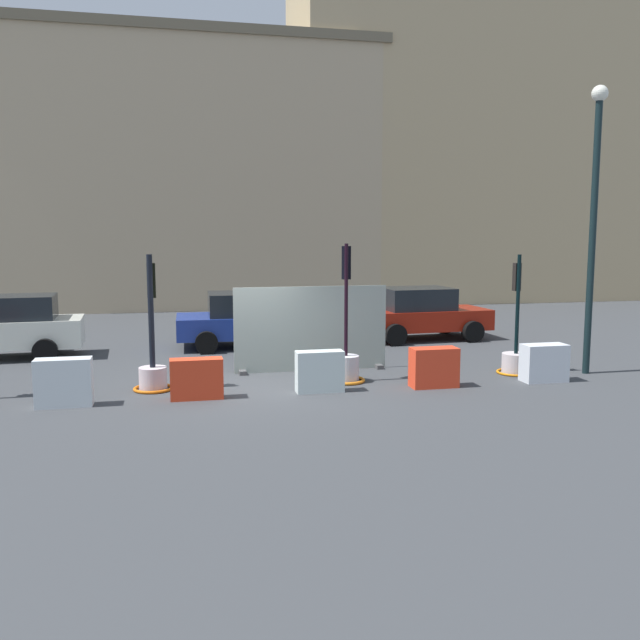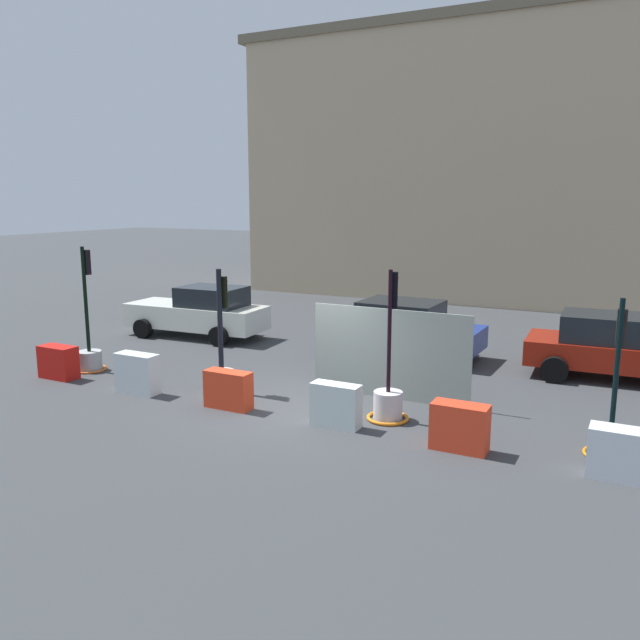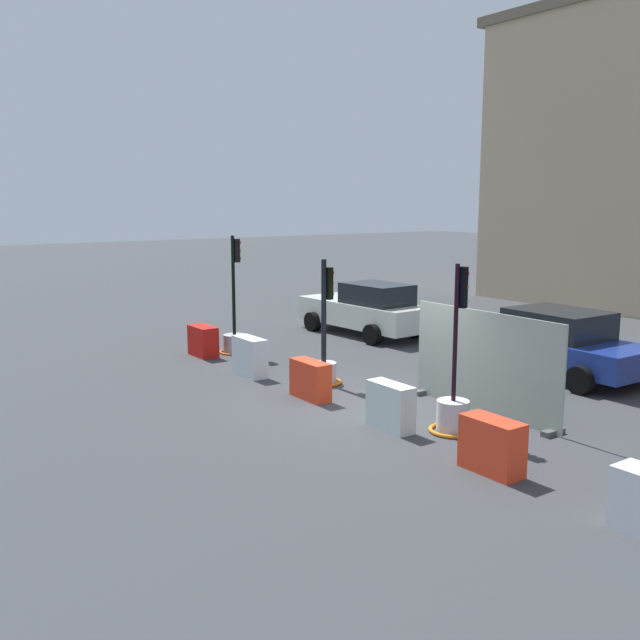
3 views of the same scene
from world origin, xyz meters
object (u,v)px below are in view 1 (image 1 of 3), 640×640
object	(u,v)px
construction_barrier_1	(64,382)
traffic_light_1	(153,365)
construction_barrier_5	(544,363)
car_blue_estate	(249,319)
traffic_light_3	(516,356)
construction_barrier_2	(197,379)
construction_barrier_3	(320,371)
car_red_compact	(420,313)
traffic_light_2	(346,360)
construction_barrier_4	(434,367)
street_lamp_post	(594,207)

from	to	relation	value
construction_barrier_1	traffic_light_1	bearing A→B (deg)	32.45
construction_barrier_5	traffic_light_1	bearing A→B (deg)	173.27
car_blue_estate	traffic_light_3	bearing A→B (deg)	-42.16
construction_barrier_2	construction_barrier_3	size ratio (longest dim) A/B	1.05
traffic_light_1	traffic_light_3	world-z (taller)	traffic_light_1
traffic_light_3	car_red_compact	bearing A→B (deg)	93.87
traffic_light_1	traffic_light_3	size ratio (longest dim) A/B	1.02
traffic_light_1	construction_barrier_1	distance (m)	1.90
traffic_light_2	construction_barrier_4	bearing A→B (deg)	-28.07
traffic_light_1	construction_barrier_5	bearing A→B (deg)	-6.73
traffic_light_1	traffic_light_2	distance (m)	4.12
traffic_light_1	construction_barrier_1	world-z (taller)	traffic_light_1
car_blue_estate	car_red_compact	size ratio (longest dim) A/B	1.03
traffic_light_1	construction_barrier_2	distance (m)	1.30
traffic_light_3	construction_barrier_4	xyz separation A→B (m)	(-2.38, -0.91, 0.00)
construction_barrier_5	car_red_compact	xyz separation A→B (m)	(-0.55, 6.20, 0.39)
construction_barrier_5	car_blue_estate	distance (m)	8.36
construction_barrier_5	street_lamp_post	bearing A→B (deg)	21.93
traffic_light_2	car_red_compact	size ratio (longest dim) A/B	0.74
car_red_compact	traffic_light_2	bearing A→B (deg)	-125.07
traffic_light_1	construction_barrier_5	size ratio (longest dim) A/B	2.89
traffic_light_3	construction_barrier_3	world-z (taller)	traffic_light_3
construction_barrier_2	car_blue_estate	world-z (taller)	car_blue_estate
construction_barrier_2	construction_barrier_3	bearing A→B (deg)	1.27
construction_barrier_2	construction_barrier_4	xyz separation A→B (m)	(4.95, -0.03, 0.02)
construction_barrier_1	construction_barrier_3	distance (m)	4.96
construction_barrier_1	construction_barrier_4	xyz separation A→B (m)	(7.42, 0.03, -0.04)
street_lamp_post	construction_barrier_5	bearing A→B (deg)	-158.07
construction_barrier_4	construction_barrier_5	distance (m)	2.58
construction_barrier_2	construction_barrier_5	xyz separation A→B (m)	(7.53, -0.03, 0.01)
traffic_light_3	construction_barrier_4	bearing A→B (deg)	-159.05
construction_barrier_1	street_lamp_post	world-z (taller)	street_lamp_post
construction_barrier_3	car_blue_estate	distance (m)	5.98
construction_barrier_4	car_blue_estate	size ratio (longest dim) A/B	0.24
car_blue_estate	traffic_light_2	bearing A→B (deg)	-73.17
traffic_light_3	street_lamp_post	size ratio (longest dim) A/B	0.43
traffic_light_1	construction_barrier_4	world-z (taller)	traffic_light_1
construction_barrier_3	street_lamp_post	size ratio (longest dim) A/B	0.15
construction_barrier_1	construction_barrier_4	size ratio (longest dim) A/B	1.04
construction_barrier_2	construction_barrier_4	bearing A→B (deg)	-0.35
car_blue_estate	street_lamp_post	distance (m)	9.55
construction_barrier_1	car_blue_estate	size ratio (longest dim) A/B	0.24
car_red_compact	construction_barrier_3	bearing A→B (deg)	-126.26
traffic_light_2	construction_barrier_2	distance (m)	3.38
construction_barrier_5	construction_barrier_3	bearing A→B (deg)	179.07
construction_barrier_5	car_red_compact	bearing A→B (deg)	95.09
construction_barrier_2	construction_barrier_4	distance (m)	4.95
construction_barrier_3	construction_barrier_4	size ratio (longest dim) A/B	0.99
construction_barrier_2	construction_barrier_4	size ratio (longest dim) A/B	1.04
traffic_light_1	car_blue_estate	size ratio (longest dim) A/B	0.67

